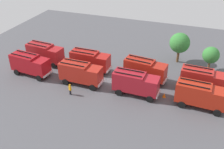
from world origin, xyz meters
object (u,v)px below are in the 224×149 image
Objects in this scene: fire_truck_7 at (203,79)px; fire_truck_6 at (145,69)px; fire_truck_0 at (30,64)px; fire_truck_2 at (136,83)px; fire_truck_4 at (45,53)px; firefighter_0 at (54,55)px; fire_truck_5 at (90,60)px; traffic_cone_0 at (164,95)px; fire_truck_3 at (200,95)px; tree_0 at (180,43)px; traffic_cone_1 at (149,73)px; firefighter_2 at (70,89)px; traffic_cone_2 at (112,76)px; fire_truck_1 at (81,73)px; tree_1 at (211,55)px.

fire_truck_6 is at bearing -178.45° from fire_truck_7.
fire_truck_0 and fire_truck_2 have the same top height.
fire_truck_4 is 4.52× the size of firefighter_0.
fire_truck_5 is 0.97× the size of fire_truck_6.
firefighter_0 reaches higher than traffic_cone_0.
tree_0 is at bearing 112.95° from fire_truck_3.
traffic_cone_1 is at bearing 146.58° from fire_truck_3.
fire_truck_3 reaches higher than firefighter_0.
fire_truck_3 reaches higher than traffic_cone_0.
fire_truck_3 and fire_truck_6 have the same top height.
fire_truck_3 is at bearing -53.71° from firefighter_2.
tree_0 is at bearing -14.21° from firefighter_2.
firefighter_0 is (0.74, 1.94, -1.25)m from fire_truck_4.
firefighter_2 is at bearing -88.37° from fire_truck_5.
fire_truck_6 is 9.94× the size of traffic_cone_0.
fire_truck_4 is at bearing -159.10° from tree_0.
firefighter_2 is at bearing -129.87° from tree_0.
fire_truck_7 is at bearing 3.73° from traffic_cone_2.
traffic_cone_0 is (-0.26, -12.73, -3.57)m from tree_0.
fire_truck_1 is at bearing -85.07° from fire_truck_5.
traffic_cone_1 is (10.14, 10.22, -0.72)m from firefighter_2.
tree_1 is at bearing 93.51° from firefighter_0.
fire_truck_3 is at bearing -19.62° from fire_truck_6.
traffic_cone_1 reaches higher than traffic_cone_2.
fire_truck_7 reaches higher than firefighter_0.
fire_truck_2 is at bearing -8.58° from fire_truck_4.
tree_1 is (28.69, 5.50, 2.20)m from firefighter_0.
fire_truck_7 is (28.68, 0.07, 0.00)m from fire_truck_4.
traffic_cone_0 is (13.97, 4.31, -0.66)m from firefighter_2.
fire_truck_4 reaches higher than firefighter_2.
fire_truck_2 reaches higher than traffic_cone_2.
traffic_cone_0 is 1.21× the size of traffic_cone_1.
traffic_cone_2 is (-9.51, 2.80, -0.08)m from traffic_cone_0.
firefighter_0 is at bearing -162.80° from tree_0.
tree_1 is 6.17× the size of traffic_cone_0.
fire_truck_2 is 1.00× the size of fire_truck_5.
tree_1 is 7.44× the size of traffic_cone_1.
tree_1 reaches higher than traffic_cone_2.
firefighter_2 is 25.35m from tree_1.
firefighter_0 reaches higher than traffic_cone_2.
fire_truck_6 is 2.78m from traffic_cone_1.
fire_truck_0 and fire_truck_3 have the same top height.
fire_truck_4 is 23.77m from traffic_cone_0.
fire_truck_4 is 9.86× the size of traffic_cone_0.
fire_truck_5 is at bearing -148.00° from tree_0.
traffic_cone_1 is at bearing 83.49° from firefighter_0.
firefighter_2 is at bearing -158.62° from fire_truck_2.
fire_truck_1 is 10.76m from fire_truck_6.
firefighter_0 is at bearing 161.71° from fire_truck_2.
fire_truck_0 is 1.02× the size of fire_truck_2.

